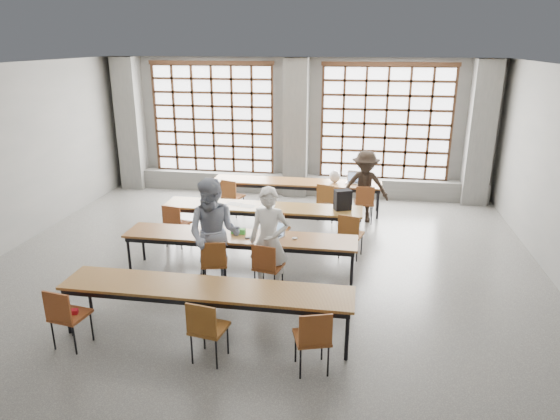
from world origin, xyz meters
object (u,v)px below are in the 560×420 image
object	(u,v)px
chair_mid_right	(350,231)
student_female	(214,234)
backpack	(343,200)
mouse	(295,238)
green_box	(238,231)
chair_front_right	(267,263)
chair_back_right	(364,200)
chair_near_right	(313,335)
chair_back_mid	(327,198)
desk_row_d	(206,291)
student_back	(365,187)
laptop_back	(354,180)
student_male	(269,241)
chair_mid_centre	(276,227)
plastic_bag	(335,176)
chair_near_left	(65,313)
chair_near_mid	(206,325)
laptop_front	(274,232)
phone	(249,238)
desk_row_b	(262,209)
chair_mid_left	(175,221)
chair_front_left	(214,260)
desk_row_c	(240,239)
red_pouch	(70,312)
desk_row_a	(296,184)

from	to	relation	value
chair_mid_right	student_female	distance (m)	2.65
backpack	chair_mid_right	bearing A→B (deg)	-97.70
mouse	green_box	xyz separation A→B (m)	(-1.00, 0.10, 0.03)
chair_front_right	student_female	size ratio (longest dim) A/B	0.48
chair_back_right	backpack	world-z (taller)	backpack
chair_near_right	chair_back_mid	bearing A→B (deg)	92.57
desk_row_d	chair_back_right	distance (m)	5.31
chair_back_mid	chair_near_right	bearing A→B (deg)	-87.43
desk_row_d	chair_back_mid	distance (m)	5.05
student_back	laptop_back	size ratio (longest dim) A/B	4.05
desk_row_d	student_male	xyz separation A→B (m)	(0.61, 1.40, 0.21)
chair_mid_centre	chair_mid_right	xyz separation A→B (m)	(1.39, 0.00, 0.00)
plastic_bag	desk_row_d	bearing A→B (deg)	-104.13
student_male	plastic_bag	bearing A→B (deg)	82.76
chair_back_right	laptop_back	size ratio (longest dim) A/B	2.20
chair_mid_centre	chair_front_right	xyz separation A→B (m)	(0.13, -1.63, 0.00)
chair_near_left	chair_near_mid	bearing A→B (deg)	0.00
chair_near_mid	backpack	bearing A→B (deg)	70.60
laptop_front	phone	xyz separation A→B (m)	(-0.39, -0.20, -0.05)
chair_near_right	laptop_front	distance (m)	2.81
desk_row_b	chair_near_left	bearing A→B (deg)	-113.19
chair_back_right	backpack	bearing A→B (deg)	-108.51
chair_mid_right	chair_near_left	xyz separation A→B (m)	(-3.56, -3.53, 0.00)
chair_mid_centre	student_back	xyz separation A→B (m)	(1.64, 2.10, 0.27)
chair_mid_left	student_female	world-z (taller)	student_female
desk_row_b	chair_front_left	bearing A→B (deg)	-98.70
chair_near_right	phone	bearing A→B (deg)	118.83
chair_mid_left	green_box	world-z (taller)	chair_mid_left
desk_row_d	chair_near_right	distance (m)	1.65
green_box	chair_mid_centre	bearing A→B (deg)	61.32
desk_row_c	chair_mid_right	world-z (taller)	chair_mid_right
chair_front_right	laptop_front	size ratio (longest dim) A/B	1.94
chair_mid_centre	backpack	distance (m)	1.44
desk_row_b	chair_mid_right	xyz separation A→B (m)	(1.78, -0.63, -0.13)
chair_back_mid	backpack	size ratio (longest dim) A/B	2.20
chair_front_right	phone	world-z (taller)	chair_front_right
desk_row_d	mouse	bearing A→B (deg)	63.09
chair_front_left	laptop_back	xyz separation A→B (m)	(2.13, 4.34, 0.25)
chair_mid_left	chair_front_right	size ratio (longest dim) A/B	1.00
chair_near_left	student_female	bearing A→B (deg)	55.09
chair_mid_centre	green_box	bearing A→B (deg)	-118.68
red_pouch	student_female	bearing A→B (deg)	54.26
desk_row_c	student_male	world-z (taller)	student_male
desk_row_a	phone	xyz separation A→B (m)	(-0.31, -3.70, 0.07)
desk_row_b	green_box	world-z (taller)	green_box
desk_row_a	chair_near_mid	distance (m)	6.14
student_female	laptop_back	world-z (taller)	student_female
chair_mid_right	red_pouch	bearing A→B (deg)	-135.77
desk_row_b	mouse	bearing A→B (deg)	-61.75
desk_row_b	chair_mid_centre	xyz separation A→B (m)	(0.39, -0.63, -0.13)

